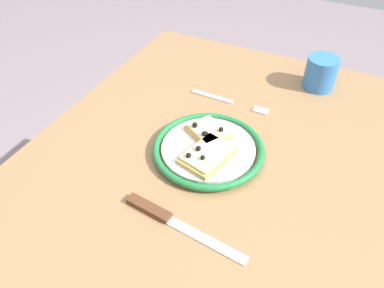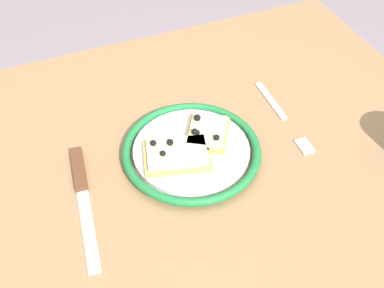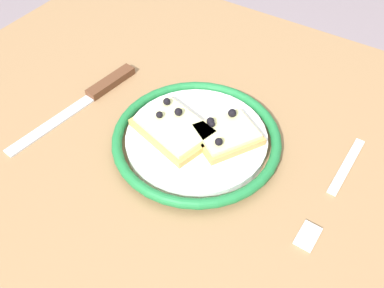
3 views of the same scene
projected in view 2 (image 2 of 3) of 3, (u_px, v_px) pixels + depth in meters
name	position (u px, v px, depth m)	size (l,w,h in m)	color
dining_table	(197.00, 199.00, 0.92)	(0.94, 0.76, 0.73)	#936D47
plate	(191.00, 151.00, 0.84)	(0.23, 0.23, 0.02)	white
pizza_slice_near	(177.00, 155.00, 0.81)	(0.12, 0.10, 0.03)	tan
pizza_slice_far	(207.00, 132.00, 0.85)	(0.10, 0.11, 0.03)	tan
knife	(81.00, 185.00, 0.80)	(0.05, 0.24, 0.01)	silver
fork	(283.00, 117.00, 0.91)	(0.02, 0.20, 0.00)	silver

